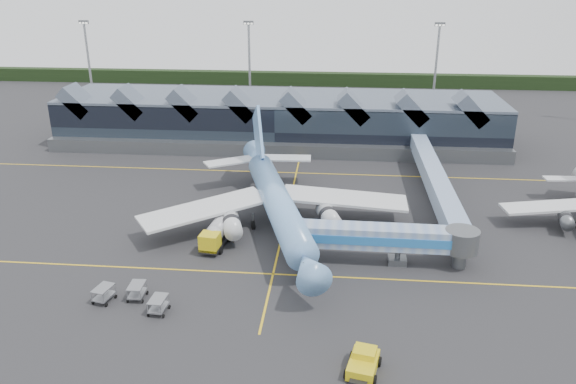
# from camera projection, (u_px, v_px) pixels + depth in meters

# --- Properties ---
(ground) EXTENTS (260.00, 260.00, 0.00)m
(ground) POSITION_uv_depth(u_px,v_px,m) (280.00, 244.00, 74.25)
(ground) COLOR #28282A
(ground) RESTS_ON ground
(taxi_stripes) EXTENTS (120.00, 60.00, 0.01)m
(taxi_stripes) POSITION_uv_depth(u_px,v_px,m) (287.00, 213.00, 83.50)
(taxi_stripes) COLOR yellow
(taxi_stripes) RESTS_ON ground
(tree_line_far) EXTENTS (260.00, 4.00, 4.00)m
(tree_line_far) POSITION_uv_depth(u_px,v_px,m) (316.00, 79.00, 175.34)
(tree_line_far) COLOR black
(tree_line_far) RESTS_ON ground
(terminal) EXTENTS (90.00, 22.25, 12.52)m
(terminal) POSITION_uv_depth(u_px,v_px,m) (279.00, 119.00, 116.71)
(terminal) COLOR black
(terminal) RESTS_ON ground
(light_masts) EXTENTS (132.40, 42.56, 22.45)m
(light_masts) POSITION_uv_depth(u_px,v_px,m) (402.00, 72.00, 126.01)
(light_masts) COLOR #909498
(light_masts) RESTS_ON ground
(main_airliner) EXTENTS (36.82, 43.29, 14.17)m
(main_airliner) POSITION_uv_depth(u_px,v_px,m) (276.00, 199.00, 77.93)
(main_airliner) COLOR #689FD4
(main_airliner) RESTS_ON ground
(jet_bridge) EXTENTS (23.67, 4.08, 5.04)m
(jet_bridge) POSITION_uv_depth(u_px,v_px,m) (390.00, 238.00, 68.09)
(jet_bridge) COLOR #7591C3
(jet_bridge) RESTS_ON ground
(fuel_truck) EXTENTS (3.60, 9.67, 3.21)m
(fuel_truck) POSITION_uv_depth(u_px,v_px,m) (219.00, 229.00, 74.18)
(fuel_truck) COLOR black
(fuel_truck) RESTS_ON ground
(pushback_tug) EXTENTS (3.55, 4.82, 1.98)m
(pushback_tug) POSITION_uv_depth(u_px,v_px,m) (363.00, 363.00, 50.35)
(pushback_tug) COLOR gold
(pushback_tug) RESTS_ON ground
(baggage_carts) EXTENTS (8.60, 4.98, 1.72)m
(baggage_carts) POSITION_uv_depth(u_px,v_px,m) (133.00, 296.00, 60.57)
(baggage_carts) COLOR gray
(baggage_carts) RESTS_ON ground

